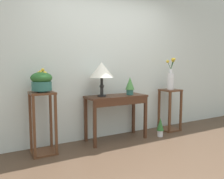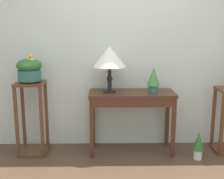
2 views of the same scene
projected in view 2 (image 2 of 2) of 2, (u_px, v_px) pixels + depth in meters
name	position (u px, v px, depth m)	size (l,w,h in m)	color
back_wall_with_art	(125.00, 37.00, 3.74)	(9.00, 0.10, 2.80)	silver
console_table	(132.00, 102.00, 3.58)	(1.02, 0.43, 0.76)	#472819
table_lamp	(110.00, 57.00, 3.49)	(0.39, 0.39, 0.55)	black
potted_plant_on_console	(154.00, 79.00, 3.52)	(0.15, 0.15, 0.30)	#2D665B
pedestal_stand_left	(32.00, 118.00, 3.61)	(0.34, 0.34, 0.89)	#56331E
planter_bowl_wide_left	(29.00, 69.00, 3.49)	(0.29, 0.29, 0.33)	#2D665B
potted_plant_floor	(198.00, 144.00, 3.48)	(0.12, 0.12, 0.34)	silver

